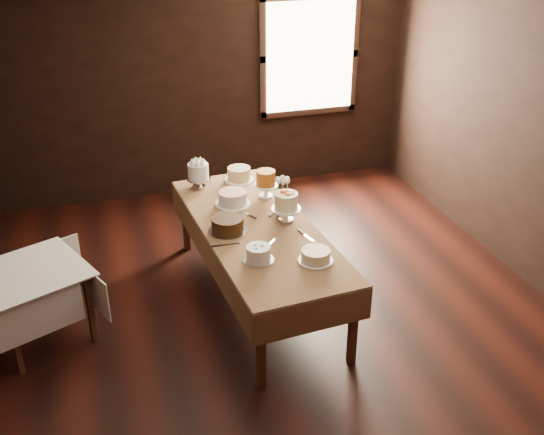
{
  "coord_description": "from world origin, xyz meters",
  "views": [
    {
      "loc": [
        -1.33,
        -4.24,
        3.33
      ],
      "look_at": [
        0.0,
        0.2,
        0.95
      ],
      "focal_mm": 41.52,
      "sensor_mm": 36.0,
      "label": 1
    }
  ],
  "objects_px": {
    "cake_speckled": "(239,174)",
    "cake_server_c": "(244,212)",
    "cake_meringue": "(198,176)",
    "cake_caramel": "(266,185)",
    "cake_server_e": "(231,244)",
    "flower_vase": "(282,205)",
    "display_table": "(257,232)",
    "cake_swirl": "(258,254)",
    "cake_chocolate": "(228,225)",
    "cake_server_b": "(309,238)",
    "cake_lattice": "(233,199)",
    "cake_server_d": "(278,209)",
    "cake_flowers": "(286,208)",
    "side_table": "(33,279)",
    "cake_server_a": "(271,242)",
    "cake_cream": "(316,256)"
  },
  "relations": [
    {
      "from": "cake_meringue",
      "to": "cake_caramel",
      "type": "distance_m",
      "value": 0.7
    },
    {
      "from": "cake_swirl",
      "to": "cake_server_a",
      "type": "bearing_deg",
      "value": 54.05
    },
    {
      "from": "flower_vase",
      "to": "display_table",
      "type": "bearing_deg",
      "value": -145.32
    },
    {
      "from": "display_table",
      "to": "cake_flowers",
      "type": "bearing_deg",
      "value": 7.51
    },
    {
      "from": "cake_cream",
      "to": "cake_server_d",
      "type": "distance_m",
      "value": 0.97
    },
    {
      "from": "cake_server_a",
      "to": "cake_server_e",
      "type": "distance_m",
      "value": 0.34
    },
    {
      "from": "side_table",
      "to": "cake_meringue",
      "type": "relative_size",
      "value": 4.06
    },
    {
      "from": "side_table",
      "to": "flower_vase",
      "type": "relative_size",
      "value": 7.71
    },
    {
      "from": "cake_speckled",
      "to": "cake_caramel",
      "type": "xyz_separation_m",
      "value": [
        0.15,
        -0.45,
        0.05
      ]
    },
    {
      "from": "cake_speckled",
      "to": "flower_vase",
      "type": "relative_size",
      "value": 2.36
    },
    {
      "from": "cake_meringue",
      "to": "cake_server_b",
      "type": "xyz_separation_m",
      "value": [
        0.69,
        -1.3,
        -0.11
      ]
    },
    {
      "from": "cake_swirl",
      "to": "cake_flowers",
      "type": "bearing_deg",
      "value": 55.02
    },
    {
      "from": "cake_chocolate",
      "to": "flower_vase",
      "type": "bearing_deg",
      "value": 22.13
    },
    {
      "from": "cake_lattice",
      "to": "cake_server_e",
      "type": "bearing_deg",
      "value": -104.73
    },
    {
      "from": "cake_lattice",
      "to": "cake_flowers",
      "type": "height_order",
      "value": "cake_flowers"
    },
    {
      "from": "cake_server_c",
      "to": "flower_vase",
      "type": "relative_size",
      "value": 1.76
    },
    {
      "from": "cake_meringue",
      "to": "side_table",
      "type": "bearing_deg",
      "value": -146.59
    },
    {
      "from": "cake_flowers",
      "to": "cake_server_b",
      "type": "xyz_separation_m",
      "value": [
        0.08,
        -0.37,
        -0.11
      ]
    },
    {
      "from": "display_table",
      "to": "cake_swirl",
      "type": "bearing_deg",
      "value": -104.15
    },
    {
      "from": "cake_server_e",
      "to": "flower_vase",
      "type": "xyz_separation_m",
      "value": [
        0.59,
        0.46,
        0.06
      ]
    },
    {
      "from": "cake_speckled",
      "to": "cake_server_c",
      "type": "bearing_deg",
      "value": -100.62
    },
    {
      "from": "cake_server_c",
      "to": "cake_server_e",
      "type": "distance_m",
      "value": 0.59
    },
    {
      "from": "cake_speckled",
      "to": "cake_chocolate",
      "type": "distance_m",
      "value": 1.09
    },
    {
      "from": "cake_server_e",
      "to": "cake_meringue",
      "type": "bearing_deg",
      "value": 93.53
    },
    {
      "from": "display_table",
      "to": "cake_server_c",
      "type": "bearing_deg",
      "value": 98.73
    },
    {
      "from": "cake_speckled",
      "to": "cake_server_a",
      "type": "distance_m",
      "value": 1.33
    },
    {
      "from": "cake_speckled",
      "to": "cake_lattice",
      "type": "relative_size",
      "value": 0.9
    },
    {
      "from": "cake_lattice",
      "to": "cake_server_b",
      "type": "distance_m",
      "value": 0.94
    },
    {
      "from": "cake_meringue",
      "to": "cake_server_d",
      "type": "height_order",
      "value": "cake_meringue"
    },
    {
      "from": "cake_server_b",
      "to": "display_table",
      "type": "bearing_deg",
      "value": -146.94
    },
    {
      "from": "cake_server_e",
      "to": "flower_vase",
      "type": "relative_size",
      "value": 1.76
    },
    {
      "from": "cake_chocolate",
      "to": "cake_flowers",
      "type": "relative_size",
      "value": 1.29
    },
    {
      "from": "cake_server_b",
      "to": "cake_server_d",
      "type": "relative_size",
      "value": 1.0
    },
    {
      "from": "cake_server_b",
      "to": "cake_flowers",
      "type": "bearing_deg",
      "value": 178.38
    },
    {
      "from": "cake_server_d",
      "to": "side_table",
      "type": "bearing_deg",
      "value": 144.54
    },
    {
      "from": "cake_chocolate",
      "to": "cake_server_b",
      "type": "xyz_separation_m",
      "value": [
        0.63,
        -0.31,
        -0.06
      ]
    },
    {
      "from": "flower_vase",
      "to": "cake_server_c",
      "type": "bearing_deg",
      "value": 167.18
    },
    {
      "from": "cake_lattice",
      "to": "cake_server_a",
      "type": "height_order",
      "value": "cake_lattice"
    },
    {
      "from": "display_table",
      "to": "cake_caramel",
      "type": "height_order",
      "value": "cake_caramel"
    },
    {
      "from": "cake_lattice",
      "to": "cake_server_e",
      "type": "height_order",
      "value": "cake_lattice"
    },
    {
      "from": "cake_swirl",
      "to": "cake_server_e",
      "type": "xyz_separation_m",
      "value": [
        -0.15,
        0.31,
        -0.06
      ]
    },
    {
      "from": "cake_swirl",
      "to": "cake_caramel",
      "type": "bearing_deg",
      "value": 71.04
    },
    {
      "from": "cake_flowers",
      "to": "cake_server_e",
      "type": "distance_m",
      "value": 0.65
    },
    {
      "from": "display_table",
      "to": "flower_vase",
      "type": "xyz_separation_m",
      "value": [
        0.3,
        0.21,
        0.12
      ]
    },
    {
      "from": "display_table",
      "to": "cake_speckled",
      "type": "relative_size",
      "value": 7.72
    },
    {
      "from": "cake_server_a",
      "to": "cake_flowers",
      "type": "bearing_deg",
      "value": 11.51
    },
    {
      "from": "display_table",
      "to": "flower_vase",
      "type": "relative_size",
      "value": 18.21
    },
    {
      "from": "cake_swirl",
      "to": "cake_cream",
      "type": "relative_size",
      "value": 0.92
    },
    {
      "from": "cake_speckled",
      "to": "cake_flowers",
      "type": "height_order",
      "value": "cake_flowers"
    },
    {
      "from": "side_table",
      "to": "cake_chocolate",
      "type": "height_order",
      "value": "cake_chocolate"
    }
  ]
}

